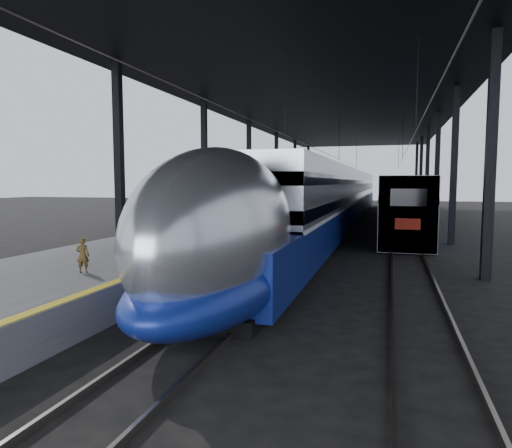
% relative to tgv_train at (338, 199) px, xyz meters
% --- Properties ---
extents(ground, '(160.00, 160.00, 0.00)m').
position_rel_tgv_train_xyz_m(ground, '(-2.00, -25.07, -2.17)').
color(ground, black).
rests_on(ground, ground).
extents(platform, '(6.00, 80.00, 1.00)m').
position_rel_tgv_train_xyz_m(platform, '(-5.50, -5.07, -1.67)').
color(platform, '#4C4C4F').
rests_on(platform, ground).
extents(yellow_strip, '(0.30, 80.00, 0.01)m').
position_rel_tgv_train_xyz_m(yellow_strip, '(-2.70, -5.07, -1.16)').
color(yellow_strip, gold).
rests_on(yellow_strip, platform).
extents(rails, '(6.52, 80.00, 0.16)m').
position_rel_tgv_train_xyz_m(rails, '(2.50, -5.07, -2.09)').
color(rails, slate).
rests_on(rails, ground).
extents(canopy, '(18.00, 75.00, 9.47)m').
position_rel_tgv_train_xyz_m(canopy, '(-0.10, -5.07, 6.95)').
color(canopy, black).
rests_on(canopy, ground).
extents(tgv_train, '(3.23, 65.20, 4.63)m').
position_rel_tgv_train_xyz_m(tgv_train, '(0.00, 0.00, 0.00)').
color(tgv_train, '#B9BCC1').
rests_on(tgv_train, ground).
extents(second_train, '(2.86, 56.05, 3.94)m').
position_rel_tgv_train_xyz_m(second_train, '(5.00, 12.34, -0.17)').
color(second_train, navy).
rests_on(second_train, ground).
extents(child, '(0.43, 0.35, 1.01)m').
position_rel_tgv_train_xyz_m(child, '(-4.30, -27.42, -0.66)').
color(child, '#513D1B').
rests_on(child, platform).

